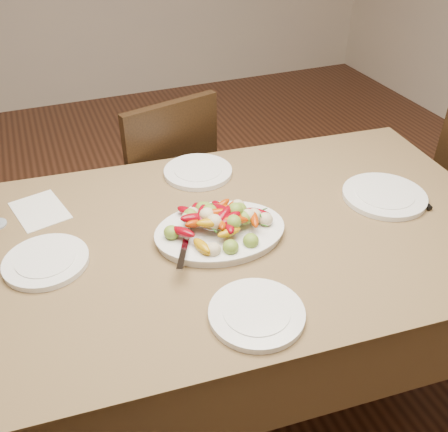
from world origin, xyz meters
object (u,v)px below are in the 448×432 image
chair_far (155,186)px  serving_platter (220,233)px  dining_table (224,316)px  plate_right (384,196)px  plate_left (46,262)px  plate_far (198,172)px  plate_near (257,314)px

chair_far → serving_platter: chair_far is taller
dining_table → plate_right: plate_right is taller
dining_table → plate_left: plate_left is taller
plate_right → plate_far: size_ratio=1.13×
dining_table → plate_near: bearing=-98.5°
chair_far → plate_left: (-0.50, -0.75, 0.29)m
serving_platter → plate_left: 0.52m
plate_far → plate_near: bearing=-97.5°
plate_left → plate_near: bearing=-40.5°
chair_far → serving_platter: bearing=76.7°
plate_far → plate_near: (-0.10, -0.73, 0.00)m
chair_far → plate_right: bearing=112.9°
plate_left → plate_far: same height
plate_left → plate_far: bearing=29.1°
chair_far → plate_far: size_ratio=3.73×
plate_right → plate_far: bearing=144.3°
dining_table → serving_platter: bearing=-140.6°
plate_far → dining_table: bearing=-96.5°
chair_far → plate_right: 1.07m
dining_table → serving_platter: serving_platter is taller
plate_left → plate_right: same height
plate_near → serving_platter: bearing=84.3°
plate_right → serving_platter: bearing=179.3°
dining_table → chair_far: chair_far is taller
chair_far → plate_right: size_ratio=3.32×
serving_platter → plate_near: serving_platter is taller
dining_table → serving_platter: 0.39m
dining_table → plate_left: 0.66m
dining_table → plate_near: (-0.05, -0.36, 0.39)m
chair_far → plate_right: (0.62, -0.82, 0.29)m
chair_far → serving_platter: size_ratio=2.40×
chair_far → plate_left: 0.95m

